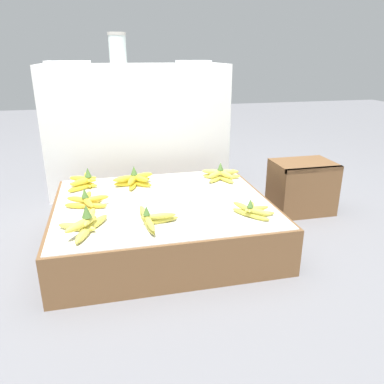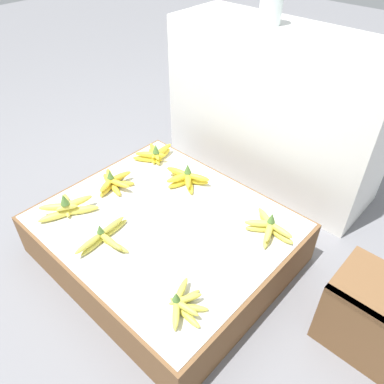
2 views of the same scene
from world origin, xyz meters
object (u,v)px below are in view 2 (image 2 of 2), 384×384
at_px(banana_bunch_front_left, 67,207).
at_px(banana_bunch_front_midleft, 105,237).
at_px(banana_bunch_middle_left, 114,182).
at_px(foam_tray_white, 223,10).
at_px(banana_bunch_back_midleft, 186,178).
at_px(banana_bunch_back_right, 269,227).
at_px(wooden_crate, 376,318).
at_px(banana_bunch_front_right, 183,304).
at_px(banana_bunch_back_left, 155,154).
at_px(glass_jar, 271,3).

bearing_deg(banana_bunch_front_left, banana_bunch_front_midleft, 1.54).
distance_m(banana_bunch_middle_left, foam_tray_white, 1.03).
relative_size(banana_bunch_back_midleft, foam_tray_white, 0.84).
distance_m(banana_bunch_front_left, banana_bunch_back_right, 0.85).
bearing_deg(banana_bunch_back_right, wooden_crate, -3.76).
bearing_deg(banana_bunch_back_right, banana_bunch_front_left, -145.19).
distance_m(banana_bunch_front_right, banana_bunch_back_midleft, 0.67).
bearing_deg(banana_bunch_front_midleft, wooden_crate, 25.84).
xyz_separation_m(banana_bunch_front_midleft, banana_bunch_back_midleft, (-0.02, 0.49, 0.01)).
xyz_separation_m(wooden_crate, banana_bunch_middle_left, (-1.18, -0.20, 0.09)).
height_order(banana_bunch_front_left, banana_bunch_back_right, banana_bunch_front_left).
relative_size(banana_bunch_front_midleft, banana_bunch_front_right, 1.51).
bearing_deg(banana_bunch_middle_left, banana_bunch_front_left, -89.60).
bearing_deg(banana_bunch_back_midleft, banana_bunch_front_midleft, -87.24).
relative_size(banana_bunch_back_left, foam_tray_white, 0.78).
relative_size(banana_bunch_back_left, glass_jar, 1.14).
xyz_separation_m(banana_bunch_back_midleft, foam_tray_white, (-0.31, 0.61, 0.57)).
height_order(banana_bunch_back_left, glass_jar, glass_jar).
distance_m(banana_bunch_back_left, banana_bunch_back_midleft, 0.26).
bearing_deg(banana_bunch_front_left, banana_bunch_middle_left, 90.40).
bearing_deg(banana_bunch_front_right, banana_bunch_back_midleft, 132.49).
xyz_separation_m(banana_bunch_front_right, foam_tray_white, (-0.77, 1.11, 0.58)).
distance_m(banana_bunch_front_right, banana_bunch_back_left, 0.89).
relative_size(banana_bunch_middle_left, banana_bunch_back_midleft, 0.93).
distance_m(glass_jar, foam_tray_white, 0.31).
distance_m(banana_bunch_middle_left, banana_bunch_back_midleft, 0.34).
bearing_deg(foam_tray_white, banana_bunch_middle_left, -84.49).
bearing_deg(banana_bunch_middle_left, foam_tray_white, 95.51).
xyz_separation_m(banana_bunch_front_midleft, foam_tray_white, (-0.34, 1.10, 0.57)).
bearing_deg(banana_bunch_front_left, banana_bunch_back_right, 34.81).
bearing_deg(banana_bunch_front_right, banana_bunch_front_left, 179.64).
distance_m(banana_bunch_front_midleft, banana_bunch_back_left, 0.59).
distance_m(wooden_crate, banana_bunch_back_right, 0.49).
height_order(wooden_crate, banana_bunch_middle_left, banana_bunch_middle_left).
bearing_deg(banana_bunch_front_left, banana_bunch_front_right, -0.36).
height_order(banana_bunch_front_right, banana_bunch_back_midleft, banana_bunch_back_midleft).
xyz_separation_m(banana_bunch_back_midleft, glass_jar, (-0.02, 0.59, 0.65)).
bearing_deg(banana_bunch_front_midleft, banana_bunch_front_left, -178.46).
distance_m(banana_bunch_front_right, banana_bunch_back_right, 0.49).
xyz_separation_m(banana_bunch_back_left, foam_tray_white, (-0.06, 0.58, 0.57)).
bearing_deg(banana_bunch_middle_left, banana_bunch_front_right, -20.35).
bearing_deg(banana_bunch_front_midleft, foam_tray_white, 107.12).
bearing_deg(banana_bunch_back_midleft, banana_bunch_back_right, -1.02).
relative_size(banana_bunch_back_left, banana_bunch_back_midleft, 0.93).
bearing_deg(glass_jar, foam_tray_white, 174.92).
bearing_deg(banana_bunch_back_left, foam_tray_white, 96.13).
distance_m(banana_bunch_front_midleft, banana_bunch_back_midleft, 0.49).
height_order(wooden_crate, banana_bunch_front_midleft, banana_bunch_front_midleft).
relative_size(banana_bunch_front_left, banana_bunch_back_left, 1.18).
relative_size(wooden_crate, glass_jar, 1.87).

